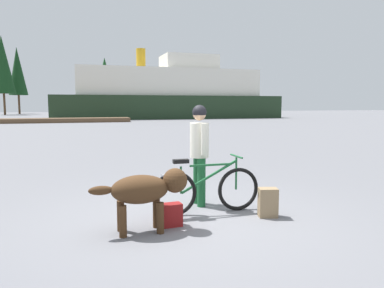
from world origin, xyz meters
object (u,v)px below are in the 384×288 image
(dog, at_px, (146,190))
(handbag_pannier, at_px, (170,215))
(person_cyclist, at_px, (199,145))
(sailboat_moored, at_px, (171,114))
(backpack, at_px, (268,203))
(ferry_boat, at_px, (169,95))
(bicycle, at_px, (206,190))

(dog, height_order, handbag_pannier, dog)
(person_cyclist, height_order, dog, person_cyclist)
(dog, relative_size, handbag_pannier, 4.07)
(person_cyclist, xyz_separation_m, sailboat_moored, (9.73, 41.04, -0.53))
(dog, bearing_deg, person_cyclist, 43.67)
(backpack, distance_m, ferry_boat, 40.62)
(bicycle, distance_m, backpack, 0.96)
(bicycle, relative_size, person_cyclist, 1.03)
(dog, distance_m, ferry_boat, 41.11)
(backpack, relative_size, handbag_pannier, 1.37)
(dog, relative_size, sailboat_moored, 0.17)
(backpack, bearing_deg, sailboat_moored, 77.98)
(dog, bearing_deg, sailboat_moored, 75.57)
(bicycle, xyz_separation_m, backpack, (0.84, -0.45, -0.16))
(bicycle, relative_size, dog, 1.33)
(backpack, relative_size, sailboat_moored, 0.06)
(dog, bearing_deg, ferry_boat, 75.89)
(backpack, xyz_separation_m, ferry_boat, (8.12, 39.71, 2.66))
(person_cyclist, xyz_separation_m, handbag_pannier, (-0.74, -0.93, -0.86))
(dog, xyz_separation_m, handbag_pannier, (0.36, 0.12, -0.41))
(sailboat_moored, bearing_deg, ferry_boat, -109.78)
(bicycle, distance_m, handbag_pannier, 0.84)
(bicycle, xyz_separation_m, sailboat_moored, (9.78, 41.54, 0.11))
(handbag_pannier, distance_m, sailboat_moored, 43.26)
(dog, distance_m, handbag_pannier, 0.56)
(person_cyclist, height_order, ferry_boat, ferry_boat)
(bicycle, relative_size, backpack, 3.96)
(person_cyclist, relative_size, sailboat_moored, 0.22)
(bicycle, distance_m, sailboat_moored, 42.68)
(person_cyclist, height_order, backpack, person_cyclist)
(backpack, bearing_deg, bicycle, 151.70)
(ferry_boat, relative_size, sailboat_moored, 3.51)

